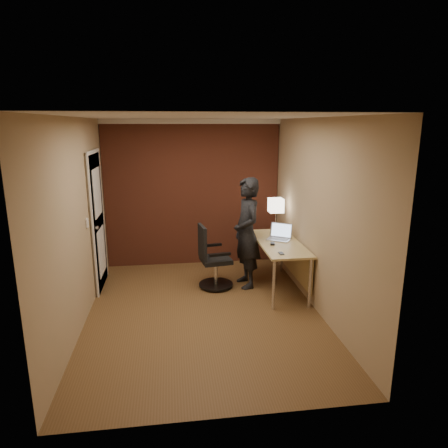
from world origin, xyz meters
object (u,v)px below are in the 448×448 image
at_px(mouse, 272,244).
at_px(desk_lamp, 276,206).
at_px(phone, 281,253).
at_px(laptop, 280,235).
at_px(person, 247,233).
at_px(desk, 284,250).
at_px(office_chair, 212,261).

bearing_deg(mouse, desk_lamp, 85.31).
bearing_deg(phone, laptop, 76.41).
relative_size(desk_lamp, phone, 4.65).
distance_m(phone, person, 0.80).
height_order(desk, phone, phone).
bearing_deg(phone, desk, 70.53).
relative_size(office_chair, person, 0.57).
xyz_separation_m(mouse, person, (-0.32, 0.30, 0.09)).
height_order(office_chair, person, person).
bearing_deg(phone, person, 114.91).
bearing_deg(person, phone, 16.09).
distance_m(laptop, office_chair, 1.10).
bearing_deg(phone, office_chair, 140.68).
height_order(laptop, person, person).
relative_size(mouse, person, 0.06).
bearing_deg(desk_lamp, office_chair, -157.61).
bearing_deg(desk, phone, -109.65).
relative_size(phone, person, 0.07).
distance_m(laptop, mouse, 0.33).
xyz_separation_m(mouse, phone, (0.01, -0.42, -0.01)).
bearing_deg(mouse, office_chair, 173.91).
xyz_separation_m(desk_lamp, office_chair, (-1.08, -0.45, -0.73)).
relative_size(desk, office_chair, 1.57).
distance_m(desk_lamp, phone, 1.25).
distance_m(desk, phone, 0.59).
relative_size(laptop, person, 0.25).
bearing_deg(phone, desk_lamp, 79.31).
relative_size(laptop, mouse, 4.17).
relative_size(mouse, office_chair, 0.10).
relative_size(laptop, phone, 3.63).
xyz_separation_m(desk_lamp, phone, (-0.22, -1.16, -0.41)).
height_order(desk_lamp, laptop, desk_lamp).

